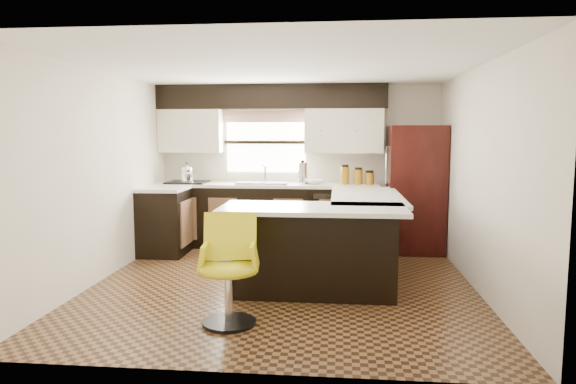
# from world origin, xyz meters

# --- Properties ---
(floor) EXTENTS (4.40, 4.40, 0.00)m
(floor) POSITION_xyz_m (0.00, 0.00, 0.00)
(floor) COLOR #49301A
(floor) RESTS_ON ground
(ceiling) EXTENTS (4.40, 4.40, 0.00)m
(ceiling) POSITION_xyz_m (0.00, 0.00, 2.40)
(ceiling) COLOR silver
(ceiling) RESTS_ON wall_back
(wall_back) EXTENTS (4.40, 0.00, 4.40)m
(wall_back) POSITION_xyz_m (0.00, 2.20, 1.20)
(wall_back) COLOR beige
(wall_back) RESTS_ON floor
(wall_front) EXTENTS (4.40, 0.00, 4.40)m
(wall_front) POSITION_xyz_m (0.00, -2.20, 1.20)
(wall_front) COLOR beige
(wall_front) RESTS_ON floor
(wall_left) EXTENTS (0.00, 4.40, 4.40)m
(wall_left) POSITION_xyz_m (-2.10, 0.00, 1.20)
(wall_left) COLOR beige
(wall_left) RESTS_ON floor
(wall_right) EXTENTS (0.00, 4.40, 4.40)m
(wall_right) POSITION_xyz_m (2.10, 0.00, 1.20)
(wall_right) COLOR beige
(wall_right) RESTS_ON floor
(base_cab_back) EXTENTS (3.30, 0.60, 0.90)m
(base_cab_back) POSITION_xyz_m (-0.45, 1.90, 0.45)
(base_cab_back) COLOR black
(base_cab_back) RESTS_ON floor
(base_cab_left) EXTENTS (0.60, 0.70, 0.90)m
(base_cab_left) POSITION_xyz_m (-1.80, 1.25, 0.45)
(base_cab_left) COLOR black
(base_cab_left) RESTS_ON floor
(counter_back) EXTENTS (3.30, 0.60, 0.04)m
(counter_back) POSITION_xyz_m (-0.45, 1.90, 0.92)
(counter_back) COLOR silver
(counter_back) RESTS_ON base_cab_back
(counter_left) EXTENTS (0.60, 0.70, 0.04)m
(counter_left) POSITION_xyz_m (-1.80, 1.25, 0.92)
(counter_left) COLOR silver
(counter_left) RESTS_ON base_cab_left
(soffit) EXTENTS (3.40, 0.35, 0.36)m
(soffit) POSITION_xyz_m (-0.40, 2.03, 2.22)
(soffit) COLOR black
(soffit) RESTS_ON wall_back
(upper_cab_left) EXTENTS (0.94, 0.35, 0.64)m
(upper_cab_left) POSITION_xyz_m (-1.62, 2.03, 1.72)
(upper_cab_left) COLOR beige
(upper_cab_left) RESTS_ON wall_back
(upper_cab_right) EXTENTS (1.14, 0.35, 0.64)m
(upper_cab_right) POSITION_xyz_m (0.68, 2.03, 1.72)
(upper_cab_right) COLOR beige
(upper_cab_right) RESTS_ON wall_back
(window_pane) EXTENTS (1.20, 0.02, 0.90)m
(window_pane) POSITION_xyz_m (-0.50, 2.18, 1.55)
(window_pane) COLOR white
(window_pane) RESTS_ON wall_back
(valance) EXTENTS (1.30, 0.06, 0.18)m
(valance) POSITION_xyz_m (-0.50, 2.14, 1.94)
(valance) COLOR #D19B93
(valance) RESTS_ON wall_back
(sink) EXTENTS (0.75, 0.45, 0.03)m
(sink) POSITION_xyz_m (-0.50, 1.88, 0.96)
(sink) COLOR #B2B2B7
(sink) RESTS_ON counter_back
(dishwasher) EXTENTS (0.58, 0.03, 0.78)m
(dishwasher) POSITION_xyz_m (0.55, 1.61, 0.43)
(dishwasher) COLOR black
(dishwasher) RESTS_ON floor
(cooktop) EXTENTS (0.58, 0.50, 0.02)m
(cooktop) POSITION_xyz_m (-1.65, 1.88, 0.96)
(cooktop) COLOR black
(cooktop) RESTS_ON counter_back
(peninsula_long) EXTENTS (0.60, 1.95, 0.90)m
(peninsula_long) POSITION_xyz_m (0.90, 0.62, 0.45)
(peninsula_long) COLOR black
(peninsula_long) RESTS_ON floor
(peninsula_return) EXTENTS (1.65, 0.60, 0.90)m
(peninsula_return) POSITION_xyz_m (0.38, -0.35, 0.45)
(peninsula_return) COLOR black
(peninsula_return) RESTS_ON floor
(counter_pen_long) EXTENTS (0.84, 1.95, 0.04)m
(counter_pen_long) POSITION_xyz_m (0.95, 0.62, 0.92)
(counter_pen_long) COLOR silver
(counter_pen_long) RESTS_ON peninsula_long
(counter_pen_return) EXTENTS (1.89, 0.84, 0.04)m
(counter_pen_return) POSITION_xyz_m (0.35, -0.44, 0.92)
(counter_pen_return) COLOR silver
(counter_pen_return) RESTS_ON peninsula_return
(refrigerator) EXTENTS (0.77, 0.74, 1.79)m
(refrigerator) POSITION_xyz_m (1.70, 1.78, 0.90)
(refrigerator) COLOR black
(refrigerator) RESTS_ON floor
(bar_chair) EXTENTS (0.57, 0.57, 0.97)m
(bar_chair) POSITION_xyz_m (-0.34, -1.29, 0.49)
(bar_chair) COLOR yellow
(bar_chair) RESTS_ON floor
(kettle) EXTENTS (0.21, 0.21, 0.28)m
(kettle) POSITION_xyz_m (-1.66, 1.88, 1.11)
(kettle) COLOR silver
(kettle) RESTS_ON cooktop
(percolator) EXTENTS (0.15, 0.15, 0.31)m
(percolator) POSITION_xyz_m (0.08, 1.90, 1.10)
(percolator) COLOR silver
(percolator) RESTS_ON counter_back
(mixing_bowl) EXTENTS (0.32, 0.32, 0.06)m
(mixing_bowl) POSITION_xyz_m (0.24, 1.90, 0.98)
(mixing_bowl) COLOR white
(mixing_bowl) RESTS_ON counter_back
(canister_large) EXTENTS (0.13, 0.13, 0.26)m
(canister_large) POSITION_xyz_m (0.70, 1.92, 1.07)
(canister_large) COLOR #8E5F10
(canister_large) RESTS_ON counter_back
(canister_med) EXTENTS (0.13, 0.13, 0.21)m
(canister_med) POSITION_xyz_m (0.90, 1.92, 1.05)
(canister_med) COLOR #8E5F10
(canister_med) RESTS_ON counter_back
(canister_small) EXTENTS (0.13, 0.13, 0.17)m
(canister_small) POSITION_xyz_m (1.06, 1.92, 1.03)
(canister_small) COLOR #8E5F10
(canister_small) RESTS_ON counter_back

